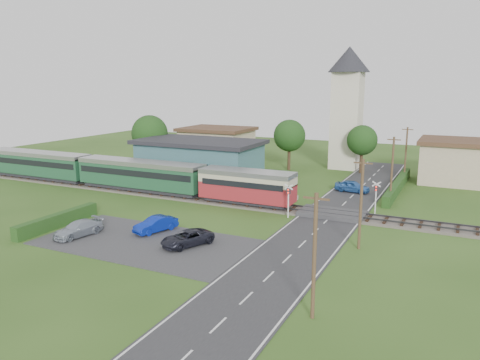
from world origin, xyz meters
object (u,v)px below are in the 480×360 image
at_px(station_building, 199,160).
at_px(train, 119,172).
at_px(car_on_road, 352,186).
at_px(pedestrian_far, 125,173).
at_px(house_east, 455,161).
at_px(pedestrian_near, 243,184).
at_px(equipment_hut, 122,169).
at_px(church_tower, 347,99).
at_px(car_park_dark, 187,238).
at_px(car_park_blue, 156,224).
at_px(crossing_signal_near, 288,196).
at_px(car_park_silver, 78,229).
at_px(crossing_signal_far, 376,193).
at_px(house_west, 217,144).

relative_size(station_building, train, 0.37).
bearing_deg(car_on_road, station_building, 102.05).
height_order(car_on_road, pedestrian_far, pedestrian_far).
height_order(house_east, pedestrian_near, house_east).
bearing_deg(pedestrian_near, car_on_road, -163.78).
height_order(equipment_hut, church_tower, church_tower).
relative_size(equipment_hut, pedestrian_near, 1.30).
xyz_separation_m(station_building, pedestrian_near, (8.96, -5.72, -1.26)).
bearing_deg(car_park_dark, station_building, 143.24).
height_order(car_on_road, car_park_blue, car_on_road).
relative_size(house_east, crossing_signal_near, 2.69).
distance_m(car_park_blue, pedestrian_far, 21.34).
height_order(church_tower, car_park_silver, church_tower).
relative_size(house_east, car_park_silver, 2.06).
distance_m(house_east, car_park_blue, 40.27).
bearing_deg(equipment_hut, pedestrian_near, 0.27).
bearing_deg(station_building, car_park_dark, -61.67).
xyz_separation_m(church_tower, house_east, (15.00, -4.00, -7.43)).
xyz_separation_m(train, house_east, (35.79, 22.00, 0.62)).
distance_m(crossing_signal_near, car_park_blue, 12.63).
height_order(station_building, crossing_signal_far, station_building).
bearing_deg(car_park_blue, house_west, 129.23).
xyz_separation_m(station_building, car_on_road, (19.56, 1.68, -1.96)).
bearing_deg(equipment_hut, crossing_signal_far, -1.46).
bearing_deg(pedestrian_far, car_on_road, -98.31).
bearing_deg(equipment_hut, car_on_road, 15.18).
xyz_separation_m(equipment_hut, car_park_dark, (20.01, -16.48, -1.08)).
relative_size(equipment_hut, church_tower, 0.14).
distance_m(train, car_on_road, 27.54).
bearing_deg(train, equipment_hut, 124.62).
relative_size(train, car_park_silver, 10.11).
bearing_deg(crossing_signal_far, car_park_blue, -138.76).
bearing_deg(house_west, car_on_road, -26.65).
relative_size(church_tower, house_east, 2.00).
relative_size(crossing_signal_far, car_on_road, 0.82).
bearing_deg(equipment_hut, crossing_signal_near, -12.94).
relative_size(station_building, crossing_signal_near, 4.88).
height_order(house_east, car_park_silver, house_east).
relative_size(station_building, pedestrian_near, 8.15).
xyz_separation_m(train, pedestrian_near, (14.75, 3.28, -0.75)).
relative_size(house_east, pedestrian_near, 4.48).
distance_m(car_park_dark, pedestrian_far, 25.69).
distance_m(car_on_road, car_park_silver, 30.93).
distance_m(equipment_hut, church_tower, 33.48).
distance_m(house_west, pedestrian_far, 19.93).
distance_m(church_tower, pedestrian_near, 25.10).
height_order(car_park_blue, car_park_dark, car_park_blue).
bearing_deg(pedestrian_near, car_park_blue, 66.64).
bearing_deg(house_east, pedestrian_far, -153.56).
bearing_deg(car_park_dark, equipment_hut, 165.44).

